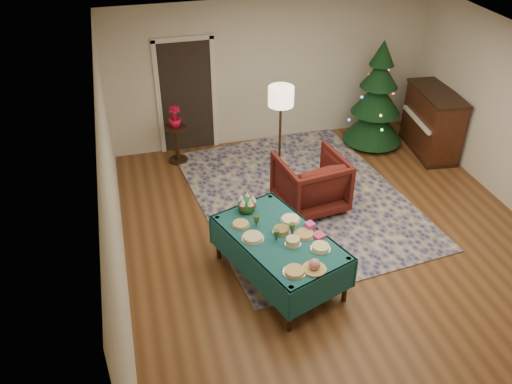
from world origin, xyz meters
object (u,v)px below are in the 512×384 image
object	(u,v)px
buffet_table	(279,245)
piano	(432,123)
gift_box	(310,226)
armchair	(311,180)
floor_lamp	(281,102)
side_table	(177,145)
potted_plant	(175,121)
christmas_tree	(377,100)

from	to	relation	value
buffet_table	piano	distance (m)	4.56
gift_box	armchair	world-z (taller)	armchair
buffet_table	armchair	distance (m)	1.77
floor_lamp	side_table	xyz separation A→B (m)	(-1.59, 1.07, -1.10)
gift_box	floor_lamp	world-z (taller)	floor_lamp
potted_plant	piano	bearing A→B (deg)	-10.08
potted_plant	christmas_tree	world-z (taller)	christmas_tree
christmas_tree	piano	distance (m)	1.09
christmas_tree	piano	size ratio (longest dim) A/B	1.42
gift_box	piano	xyz separation A→B (m)	(3.29, 2.59, -0.17)
armchair	floor_lamp	distance (m)	1.33
gift_box	side_table	distance (m)	3.66
gift_box	potted_plant	distance (m)	3.64
side_table	buffet_table	bearing A→B (deg)	-76.00
christmas_tree	gift_box	bearing A→B (deg)	-127.64
armchair	potted_plant	size ratio (longest dim) A/B	2.51
buffet_table	christmas_tree	size ratio (longest dim) A/B	1.01
christmas_tree	side_table	bearing A→B (deg)	175.59
gift_box	potted_plant	bearing A→B (deg)	110.75
armchair	floor_lamp	size ratio (longest dim) A/B	0.59
buffet_table	floor_lamp	bearing A→B (deg)	73.02
christmas_tree	piano	world-z (taller)	christmas_tree
floor_lamp	potted_plant	size ratio (longest dim) A/B	4.28
buffet_table	piano	world-z (taller)	piano
floor_lamp	christmas_tree	size ratio (longest dim) A/B	0.84
armchair	piano	distance (m)	3.00
armchair	piano	size ratio (longest dim) A/B	0.69
buffet_table	floor_lamp	size ratio (longest dim) A/B	1.21
gift_box	piano	world-z (taller)	piano
buffet_table	gift_box	size ratio (longest dim) A/B	18.26
floor_lamp	piano	bearing A→B (deg)	4.83
side_table	christmas_tree	bearing A→B (deg)	-4.41
armchair	potted_plant	world-z (taller)	armchair
potted_plant	buffet_table	bearing A→B (deg)	-76.00
gift_box	side_table	bearing A→B (deg)	110.75
gift_box	floor_lamp	xyz separation A→B (m)	(0.30, 2.33, 0.69)
gift_box	side_table	size ratio (longest dim) A/B	0.16
piano	gift_box	bearing A→B (deg)	-141.85
buffet_table	potted_plant	world-z (taller)	potted_plant
buffet_table	side_table	distance (m)	3.57
floor_lamp	buffet_table	bearing A→B (deg)	-106.98
potted_plant	piano	world-z (taller)	piano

